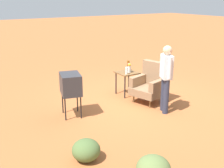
% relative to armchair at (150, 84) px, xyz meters
% --- Properties ---
extents(ground_plane, '(60.00, 60.00, 0.00)m').
position_rel_armchair_xyz_m(ground_plane, '(-0.19, -0.25, -0.50)').
color(ground_plane, '#AD6033').
extents(armchair, '(0.94, 0.95, 1.06)m').
position_rel_armchair_xyz_m(armchair, '(0.00, 0.00, 0.00)').
color(armchair, brown).
rests_on(armchair, ground).
extents(side_table, '(0.56, 0.56, 0.67)m').
position_rel_armchair_xyz_m(side_table, '(-0.77, -0.22, 0.07)').
color(side_table, black).
rests_on(side_table, ground).
extents(tv_on_stand, '(0.69, 0.58, 1.03)m').
position_rel_armchair_xyz_m(tv_on_stand, '(-0.25, -2.18, 0.28)').
color(tv_on_stand, black).
rests_on(tv_on_stand, ground).
extents(person_standing, '(0.52, 0.36, 1.64)m').
position_rel_armchair_xyz_m(person_standing, '(0.74, -0.17, 0.44)').
color(person_standing, '#2D3347').
rests_on(person_standing, ground).
extents(bottle_short_clear, '(0.06, 0.06, 0.20)m').
position_rel_armchair_xyz_m(bottle_short_clear, '(-0.60, -0.36, 0.27)').
color(bottle_short_clear, silver).
rests_on(bottle_short_clear, side_table).
extents(soda_can_blue, '(0.07, 0.07, 0.12)m').
position_rel_armchair_xyz_m(soda_can_blue, '(-0.78, -0.13, 0.23)').
color(soda_can_blue, blue).
rests_on(soda_can_blue, side_table).
extents(bottle_tall_amber, '(0.07, 0.07, 0.30)m').
position_rel_armchair_xyz_m(bottle_tall_amber, '(-0.87, -0.11, 0.32)').
color(bottle_tall_amber, brown).
rests_on(bottle_tall_amber, side_table).
extents(flower_vase, '(0.15, 0.10, 0.27)m').
position_rel_armchair_xyz_m(flower_vase, '(-0.70, -0.20, 0.32)').
color(flower_vase, silver).
rests_on(flower_vase, side_table).
extents(shrub_lone, '(0.50, 0.50, 0.38)m').
position_rel_armchair_xyz_m(shrub_lone, '(1.61, -2.76, -0.31)').
color(shrub_lone, '#516B38').
rests_on(shrub_lone, ground).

